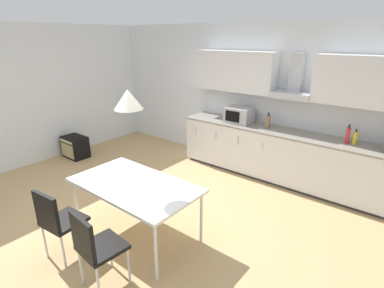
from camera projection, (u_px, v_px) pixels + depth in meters
The scene contains 15 objects.
ground_plane at pixel (134, 222), 4.11m from camera, with size 9.32×8.40×0.02m, color tan.
wall_back at pixel (243, 96), 5.74m from camera, with size 7.45×0.10×2.64m, color silver.
wall_left at pixel (15, 98), 5.51m from camera, with size 0.10×6.72×2.64m, color silver.
kitchen_counter at pixel (282, 156), 5.17m from camera, with size 3.80×0.65×0.89m.
backsplash_tile at pixel (294, 114), 5.15m from camera, with size 3.78×0.02×0.49m, color silver.
upper_wall_cabinets at pixel (295, 76), 4.82m from camera, with size 3.78×0.40×0.71m.
microwave at pixel (239, 115), 5.49m from camera, with size 0.48×0.35×0.28m.
bottle_red at pixel (348, 135), 4.42m from camera, with size 0.06×0.06×0.29m.
bottle_yellow at pixel (355, 138), 4.40m from camera, with size 0.06×0.06×0.23m.
bottle_brown at pixel (268, 121), 5.16m from camera, with size 0.08×0.08×0.27m.
dining_table at pixel (135, 187), 3.61m from camera, with size 1.57×0.88×0.73m.
chair_near_right at pixel (94, 244), 2.85m from camera, with size 0.43×0.43×0.87m.
chair_near_left at pixel (57, 218), 3.26m from camera, with size 0.44×0.44×0.87m.
guitar_amp at pixel (75, 147), 6.24m from camera, with size 0.52×0.37×0.44m.
pendant_lamp at pixel (128, 99), 3.24m from camera, with size 0.32×0.32×0.22m, color silver.
Camera 1 is at (2.81, -2.23, 2.40)m, focal length 28.00 mm.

